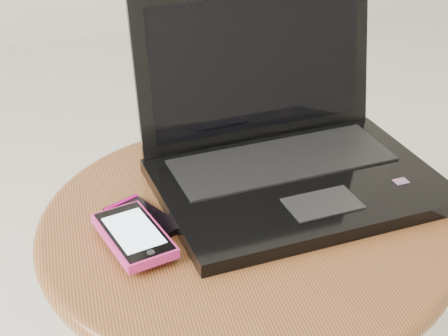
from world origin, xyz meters
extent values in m
cylinder|color=brown|center=(0.03, -0.05, 0.43)|extent=(0.54, 0.54, 0.03)
torus|color=brown|center=(0.03, -0.05, 0.43)|extent=(0.56, 0.56, 0.03)
cube|color=black|center=(0.12, 0.00, 0.46)|extent=(0.42, 0.32, 0.02)
cube|color=black|center=(0.12, 0.05, 0.47)|extent=(0.34, 0.16, 0.00)
cube|color=black|center=(0.13, -0.07, 0.47)|extent=(0.10, 0.07, 0.00)
cube|color=red|center=(0.26, -0.05, 0.47)|extent=(0.02, 0.02, 0.00)
cube|color=black|center=(0.10, 0.15, 0.59)|extent=(0.38, 0.10, 0.24)
cube|color=black|center=(0.10, 0.15, 0.59)|extent=(0.34, 0.08, 0.20)
cube|color=black|center=(-0.10, -0.03, 0.45)|extent=(0.10, 0.12, 0.01)
cube|color=#A60160|center=(-0.13, 0.01, 0.46)|extent=(0.05, 0.03, 0.00)
cube|color=#D42A7E|center=(-0.12, -0.08, 0.46)|extent=(0.10, 0.14, 0.01)
cube|color=black|center=(-0.12, -0.08, 0.47)|extent=(0.09, 0.13, 0.00)
cube|color=silver|center=(-0.12, -0.08, 0.47)|extent=(0.07, 0.10, 0.00)
cylinder|color=black|center=(-0.11, -0.13, 0.47)|extent=(0.01, 0.01, 0.00)
camera|label=1|loc=(-0.18, -0.79, 0.97)|focal=54.97mm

